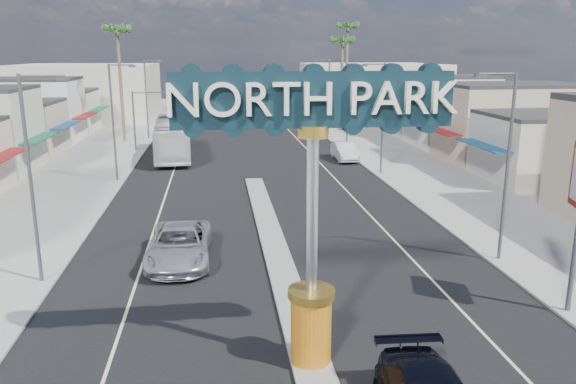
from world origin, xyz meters
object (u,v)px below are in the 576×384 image
object	(u,v)px
streetlight_l_mid	(115,116)
car_parked_right	(344,151)
palm_right_mid	(342,45)
suv_left	(179,245)
streetlight_r_far	(328,93)
city_bus	(172,138)
streetlight_l_near	(33,170)
palm_left_far	(117,36)
gateway_sign	(313,187)
streetlight_l_far	(148,95)
streetlight_r_near	(505,158)
traffic_signal_left	(152,109)
traffic_signal_right	(331,107)
palm_right_far	(348,32)
streetlight_r_mid	(381,113)

from	to	relation	value
streetlight_l_mid	car_parked_right	bearing A→B (deg)	18.39
palm_right_mid	suv_left	size ratio (longest dim) A/B	1.93
streetlight_r_far	city_bus	distance (m)	21.41
streetlight_l_near	city_bus	world-z (taller)	streetlight_l_near
palm_left_far	city_bus	bearing A→B (deg)	-59.05
palm_left_far	gateway_sign	bearing A→B (deg)	-74.85
streetlight_r_far	streetlight_l_far	bearing A→B (deg)	180.00
streetlight_l_near	streetlight_r_near	world-z (taller)	same
gateway_sign	traffic_signal_left	size ratio (longest dim) A/B	1.53
traffic_signal_right	streetlight_r_near	xyz separation A→B (m)	(1.25, -33.99, 0.79)
palm_left_far	suv_left	bearing A→B (deg)	-77.77
traffic_signal_left	streetlight_l_far	world-z (taller)	streetlight_l_far
streetlight_r_near	car_parked_right	world-z (taller)	streetlight_r_near
gateway_sign	palm_right_far	distance (m)	62.20
streetlight_r_near	streetlight_r_mid	size ratio (longest dim) A/B	1.00
streetlight_l_mid	palm_right_far	xyz separation A→B (m)	(25.43, 32.00, 7.32)
traffic_signal_left	traffic_signal_right	bearing A→B (deg)	0.00
traffic_signal_right	car_parked_right	bearing A→B (deg)	-91.41
streetlight_r_far	streetlight_r_mid	bearing A→B (deg)	-90.00
streetlight_l_mid	streetlight_r_near	world-z (taller)	same
palm_right_mid	city_bus	size ratio (longest dim) A/B	0.92
streetlight_l_near	gateway_sign	bearing A→B (deg)	-37.55
streetlight_r_near	streetlight_l_far	bearing A→B (deg)	116.42
traffic_signal_right	car_parked_right	size ratio (longest dim) A/B	1.19
traffic_signal_right	streetlight_r_near	bearing A→B (deg)	-87.90
palm_left_far	streetlight_l_far	bearing A→B (deg)	37.92
suv_left	streetlight_r_near	bearing A→B (deg)	-5.65
gateway_sign	streetlight_r_near	world-z (taller)	gateway_sign
palm_left_far	car_parked_right	distance (m)	27.95
palm_right_far	suv_left	xyz separation A→B (m)	(-19.73, -50.17, -11.52)
streetlight_r_far	palm_right_mid	bearing A→B (deg)	57.31
traffic_signal_left	gateway_sign	bearing A→B (deg)	-77.67
car_parked_right	streetlight_r_far	bearing A→B (deg)	84.57
palm_right_far	suv_left	size ratio (longest dim) A/B	2.25
palm_right_far	palm_left_far	bearing A→B (deg)	-156.80
palm_right_mid	car_parked_right	bearing A→B (deg)	-101.57
streetlight_l_far	palm_right_far	size ratio (longest dim) A/B	0.64
streetlight_l_far	palm_right_mid	world-z (taller)	palm_right_mid
streetlight_r_near	city_bus	world-z (taller)	streetlight_r_near
palm_left_far	city_bus	distance (m)	15.15
car_parked_right	city_bus	size ratio (longest dim) A/B	0.38
streetlight_r_near	city_bus	bearing A→B (deg)	120.17
traffic_signal_right	streetlight_r_mid	xyz separation A→B (m)	(1.25, -13.99, 0.79)
streetlight_r_mid	car_parked_right	size ratio (longest dim) A/B	1.79
streetlight_l_mid	suv_left	xyz separation A→B (m)	(5.71, -18.17, -4.20)
streetlight_r_far	suv_left	world-z (taller)	streetlight_r_far
streetlight_l_near	streetlight_r_near	distance (m)	20.87
car_parked_right	palm_right_mid	bearing A→B (deg)	78.27
palm_right_far	streetlight_r_near	bearing A→B (deg)	-95.02
streetlight_l_far	palm_left_far	size ratio (longest dim) A/B	0.69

